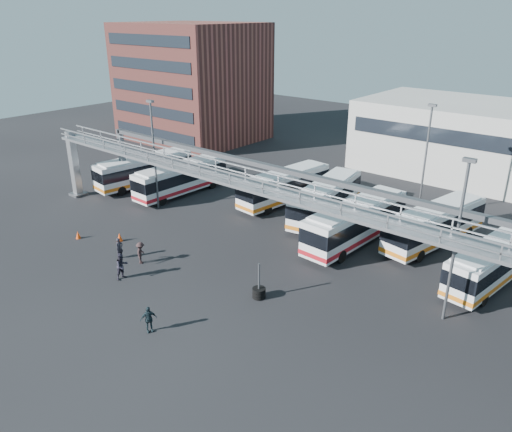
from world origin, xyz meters
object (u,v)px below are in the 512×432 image
Objects in this scene: cone_left at (120,237)px; bus_6 at (435,224)px; bus_0 at (144,170)px; pedestrian_b at (122,266)px; light_pole_left at (154,149)px; pedestrian_c at (141,253)px; light_pole_mid at (457,234)px; bus_1 at (181,178)px; tire_stack at (259,292)px; bus_5 at (356,221)px; pedestrian_a at (119,248)px; light_pole_back at (426,155)px; bus_4 at (326,198)px; bus_7 at (493,261)px; pedestrian_d at (149,319)px; cone_right at (78,235)px; bus_3 at (284,185)px.

bus_6 is at bearing 38.37° from cone_left.
bus_6 is 25.49m from cone_left.
bus_0 reaches higher than pedestrian_b.
light_pole_left is 9.42m from cone_left.
pedestrian_b reaches higher than pedestrian_c.
cone_left is (-24.57, -5.95, -5.36)m from light_pole_mid.
bus_0 is at bearing 132.96° from cone_left.
bus_6 is 23.08m from pedestrian_c.
bus_1 reaches higher than tire_stack.
bus_5 is 5.88× the size of pedestrian_b.
cone_left is (-5.30, 3.59, -0.61)m from pedestrian_b.
pedestrian_a is 0.85× the size of pedestrian_b.
light_pole_back is 9.48m from bus_4.
bus_7 is 6.07× the size of pedestrian_c.
pedestrian_d is 2.59× the size of cone_right.
bus_4 is (-6.39, -5.82, -3.87)m from light_pole_back.
pedestrian_c is at bearing -75.91° from pedestrian_a.
cone_right is (-3.08, -1.90, -0.04)m from cone_left.
bus_6 is 5.65× the size of pedestrian_b.
bus_6 is 24.31m from pedestrian_b.
pedestrian_c reaches higher than pedestrian_d.
pedestrian_c is at bearing -51.67° from bus_1.
light_pole_mid is at bearing -107.87° from pedestrian_c.
bus_0 reaches higher than bus_3.
bus_0 reaches higher than tire_stack.
pedestrian_b reaches higher than pedestrian_d.
bus_5 is at bearing -30.36° from pedestrian_b.
bus_4 reaches higher than tire_stack.
bus_4 is at bearing 31.01° from light_pole_left.
pedestrian_b is 8.58m from cone_right.
bus_5 reaches higher than bus_4.
bus_4 reaches higher than bus_3.
bus_7 reaches higher than tire_stack.
light_pole_mid is 1.00× the size of light_pole_back.
bus_4 is 21.64m from pedestrian_d.
bus_3 is 19.45m from cone_right.
bus_1 is at bearing 69.62° from pedestrian_d.
bus_6 is 6.47m from bus_7.
light_pole_back is at bearing -32.79° from pedestrian_a.
light_pole_left is 8.01m from bus_0.
pedestrian_c is 2.61× the size of cone_right.
pedestrian_a is at bearing -91.37° from bus_3.
bus_0 is at bearing -170.13° from bus_1.
bus_3 is 17.03m from pedestrian_c.
light_pole_left is 0.93× the size of bus_6.
light_pole_mid is at bearing -71.75° from pedestrian_a.
bus_1 is 0.97× the size of bus_6.
bus_7 is 14.17× the size of cone_left.
pedestrian_b is at bearing 92.63° from pedestrian_d.
bus_6 is at bearing 155.91° from bus_7.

